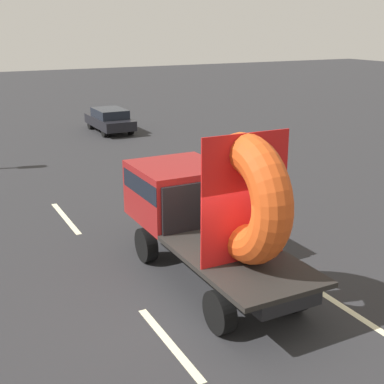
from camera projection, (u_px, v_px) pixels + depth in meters
name	position (u px, v px, depth m)	size (l,w,h in m)	color
ground_plane	(216.00, 303.00, 10.95)	(120.00, 120.00, 0.00)	#28282B
flatbed_truck	(205.00, 205.00, 11.62)	(2.02, 5.62, 3.60)	black
distant_sedan	(110.00, 120.00, 28.13)	(1.62, 3.79, 1.24)	black
lane_dash_left_near	(169.00, 343.00, 9.59)	(2.58, 0.16, 0.01)	beige
lane_dash_left_far	(66.00, 218.00, 15.75)	(2.90, 0.16, 0.01)	beige
lane_dash_right_near	(342.00, 306.00, 10.82)	(2.75, 0.16, 0.01)	beige
lane_dash_right_far	(178.00, 200.00, 17.34)	(2.70, 0.16, 0.01)	beige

